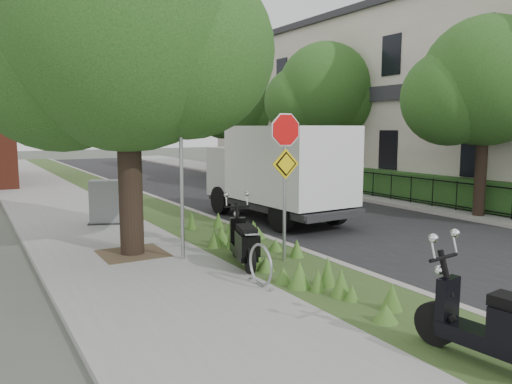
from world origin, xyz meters
TOP-DOWN VIEW (x-y plane):
  - ground at (0.00, 0.00)m, footprint 120.00×120.00m
  - sidewalk_near at (-4.25, 10.00)m, footprint 3.50×60.00m
  - verge at (-1.50, 10.00)m, footprint 2.00×60.00m
  - kerb_near at (-0.50, 10.00)m, footprint 0.20×60.00m
  - road at (3.00, 10.00)m, footprint 7.00×60.00m
  - kerb_far at (6.50, 10.00)m, footprint 0.20×60.00m
  - footpath_far at (8.20, 10.00)m, footprint 3.20×60.00m
  - street_tree_main at (-4.08, 2.86)m, footprint 6.21×5.54m
  - bare_post at (-3.20, 1.80)m, footprint 0.08×0.08m
  - bike_hoop at (-2.70, -0.60)m, footprint 0.06×0.78m
  - sign_assembly at (-1.40, 0.58)m, footprint 0.94×0.08m
  - fence_far at (7.20, 10.00)m, footprint 0.04×24.00m
  - hedge_far at (7.90, 10.00)m, footprint 1.00×24.00m
  - terrace_houses at (11.49, 10.00)m, footprint 7.40×26.40m
  - far_tree_a at (6.94, 2.05)m, footprint 4.60×4.10m
  - far_tree_b at (6.94, 10.05)m, footprint 4.83×4.31m
  - far_tree_c at (6.94, 18.04)m, footprint 4.37×3.89m
  - scooter_near at (-2.36, 0.59)m, footprint 0.71×1.77m
  - scooter_far at (-1.90, -4.71)m, footprint 0.53×1.91m
  - box_truck at (1.35, 5.04)m, footprint 2.44×5.68m
  - utility_cabinet at (-3.62, 6.71)m, footprint 1.12×0.95m

SIDE VIEW (x-z plane):
  - ground at x=0.00m, z-range 0.00..0.00m
  - road at x=3.00m, z-range 0.00..0.01m
  - sidewalk_near at x=-4.25m, z-range 0.00..0.12m
  - verge at x=-1.50m, z-range 0.00..0.12m
  - footpath_far at x=8.20m, z-range 0.00..0.12m
  - kerb_near at x=-0.50m, z-range 0.00..0.13m
  - kerb_far at x=6.50m, z-range 0.00..0.13m
  - bike_hoop at x=-2.70m, z-range 0.11..0.88m
  - scooter_near at x=-2.36m, z-range 0.11..0.97m
  - scooter_far at x=-1.90m, z-range 0.11..1.02m
  - fence_far at x=7.20m, z-range 0.17..1.17m
  - hedge_far at x=7.90m, z-range 0.12..1.22m
  - utility_cabinet at x=-3.62m, z-range 0.09..1.36m
  - box_truck at x=1.35m, z-range 0.38..2.91m
  - bare_post at x=-3.20m, z-range 0.12..4.12m
  - sign_assembly at x=-1.40m, z-range 0.72..3.94m
  - far_tree_c at x=6.94m, z-range 0.99..6.92m
  - far_tree_a at x=6.94m, z-range 1.02..7.24m
  - terrace_houses at x=11.49m, z-range 0.06..8.26m
  - far_tree_b at x=6.94m, z-range 1.09..7.65m
  - street_tree_main at x=-4.08m, z-range 0.97..8.63m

